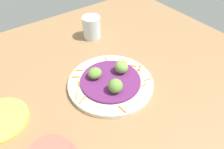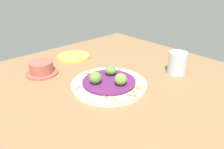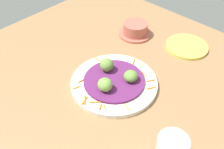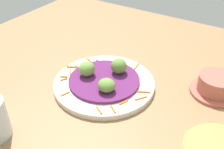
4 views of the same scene
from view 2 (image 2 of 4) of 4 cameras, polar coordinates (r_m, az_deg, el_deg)
name	(u,v)px [view 2 (image 2 of 4)]	position (r cm, az deg, el deg)	size (l,w,h in cm)	color
table_surface	(113,92)	(76.79, 0.38, -4.78)	(110.00, 110.00, 2.00)	#936D47
main_plate	(109,84)	(78.40, -0.80, -2.64)	(27.54, 27.54, 1.47)	silver
cabbage_bed	(109,82)	(77.86, -0.81, -1.90)	(19.32, 19.32, 0.83)	#60235B
carrot_garnish	(113,83)	(77.65, 0.39, -2.15)	(24.12, 26.48, 0.40)	orange
guac_scoop_left	(95,78)	(75.11, -4.43, -0.88)	(4.45, 4.39, 4.29)	olive
guac_scoop_center	(121,79)	(74.06, 2.33, -1.29)	(4.55, 4.39, 4.14)	#759E47
guac_scoop_right	(111,70)	(81.49, -0.35, 1.08)	(4.34, 4.55, 3.38)	olive
side_plate_small	(74,57)	(106.29, -10.16, 4.69)	(15.52, 15.52, 1.02)	#E0CC4C
terracotta_bowl	(41,69)	(91.73, -18.20, 1.52)	(12.84, 12.84, 5.20)	#B75B4C
water_glass	(177,63)	(90.66, 16.94, 2.94)	(7.38, 7.38, 9.12)	silver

